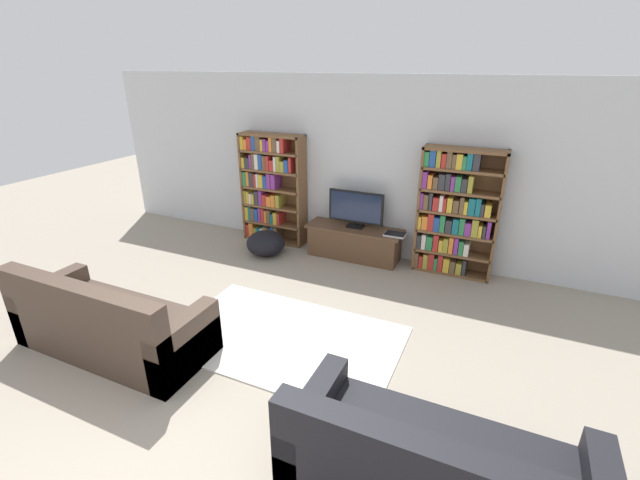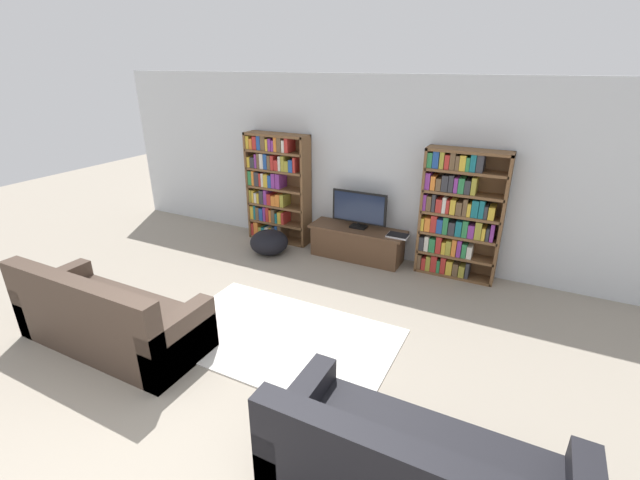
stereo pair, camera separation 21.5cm
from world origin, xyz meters
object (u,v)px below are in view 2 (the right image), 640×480
(bookshelf_left, at_px, (275,186))
(laptop, at_px, (398,236))
(couch_right_sofa, at_px, (418,479))
(couch_left_sectional, at_px, (109,320))
(beanbag_ottoman, at_px, (269,242))
(tv_stand, at_px, (357,243))
(bookshelf_right, at_px, (457,215))
(television, at_px, (359,209))

(bookshelf_left, distance_m, laptop, 2.15)
(couch_right_sofa, bearing_deg, couch_left_sectional, 174.16)
(laptop, relative_size, beanbag_ottoman, 0.51)
(tv_stand, bearing_deg, bookshelf_right, 4.49)
(bookshelf_left, xyz_separation_m, bookshelf_right, (2.84, -0.00, -0.04))
(bookshelf_left, distance_m, bookshelf_right, 2.84)
(bookshelf_left, bearing_deg, tv_stand, -4.17)
(laptop, distance_m, couch_right_sofa, 3.66)
(bookshelf_right, height_order, couch_left_sectional, bookshelf_right)
(bookshelf_left, distance_m, couch_right_sofa, 4.94)
(bookshelf_left, height_order, tv_stand, bookshelf_left)
(bookshelf_left, distance_m, tv_stand, 1.63)
(television, distance_m, laptop, 0.69)
(bookshelf_left, height_order, couch_right_sofa, bookshelf_left)
(bookshelf_left, relative_size, beanbag_ottoman, 2.98)
(couch_left_sectional, height_order, couch_right_sofa, couch_left_sectional)
(couch_left_sectional, relative_size, beanbag_ottoman, 3.46)
(tv_stand, relative_size, beanbag_ottoman, 2.45)
(tv_stand, relative_size, television, 1.72)
(television, bearing_deg, tv_stand, -90.00)
(bookshelf_right, xyz_separation_m, beanbag_ottoman, (-2.62, -0.57, -0.68))
(bookshelf_left, relative_size, television, 2.10)
(couch_left_sectional, bearing_deg, couch_right_sofa, -5.84)
(tv_stand, height_order, television, television)
(television, xyz_separation_m, couch_left_sectional, (-1.45, -3.17, -0.47))
(bookshelf_right, height_order, laptop, bookshelf_right)
(bookshelf_left, bearing_deg, couch_right_sofa, -47.08)
(bookshelf_right, height_order, tv_stand, bookshelf_right)
(bookshelf_right, distance_m, couch_right_sofa, 3.67)
(couch_left_sectional, bearing_deg, tv_stand, 65.21)
(laptop, relative_size, couch_left_sectional, 0.15)
(tv_stand, distance_m, couch_right_sofa, 3.94)
(tv_stand, bearing_deg, television, 90.00)
(bookshelf_right, relative_size, couch_right_sofa, 0.87)
(bookshelf_left, xyz_separation_m, couch_left_sectional, (0.03, -3.25, -0.61))
(bookshelf_left, height_order, couch_left_sectional, bookshelf_left)
(tv_stand, relative_size, laptop, 4.86)
(television, bearing_deg, beanbag_ottoman, -158.66)
(laptop, relative_size, couch_right_sofa, 0.15)
(bookshelf_right, distance_m, tv_stand, 1.50)
(television, height_order, beanbag_ottoman, television)
(tv_stand, bearing_deg, couch_right_sofa, -61.97)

